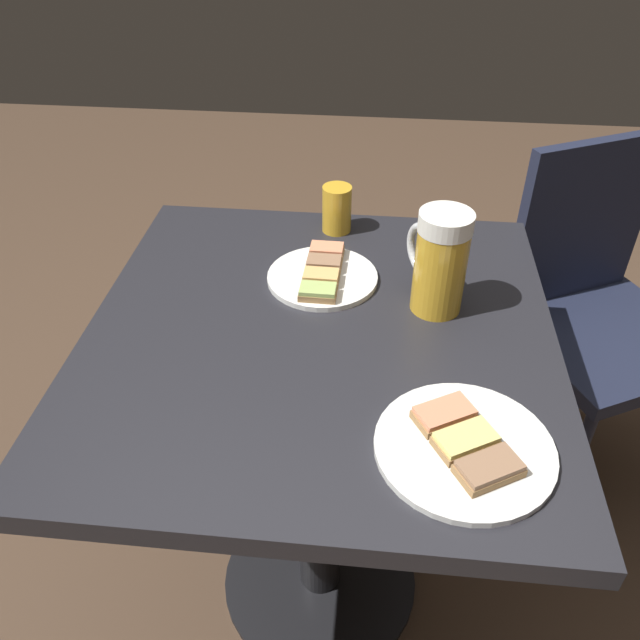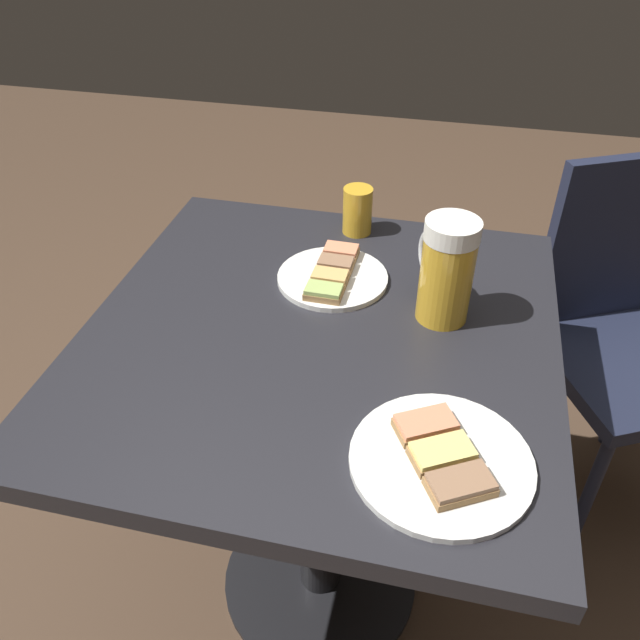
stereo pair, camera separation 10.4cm
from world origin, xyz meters
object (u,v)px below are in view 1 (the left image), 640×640
at_px(beer_mug, 439,261).
at_px(cafe_chair, 594,306).
at_px(plate_far, 465,446).
at_px(beer_glass_small, 338,209).
at_px(plate_near, 322,275).

distance_m(beer_mug, cafe_chair, 0.63).
bearing_deg(cafe_chair, plate_far, 34.04).
xyz_separation_m(beer_mug, beer_glass_small, (0.18, -0.24, -0.04)).
relative_size(beer_mug, cafe_chair, 0.20).
height_order(plate_near, cafe_chair, cafe_chair).
relative_size(beer_glass_small, cafe_chair, 0.11).
relative_size(plate_far, beer_glass_small, 2.52).
relative_size(plate_far, cafe_chair, 0.27).
bearing_deg(plate_far, cafe_chair, -119.21).
height_order(plate_near, plate_far, same).
height_order(plate_far, cafe_chair, cafe_chair).
bearing_deg(beer_glass_small, beer_mug, 127.37).
height_order(plate_near, beer_glass_small, beer_glass_small).
xyz_separation_m(plate_far, beer_mug, (0.03, -0.32, 0.08)).
height_order(plate_near, beer_mug, beer_mug).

